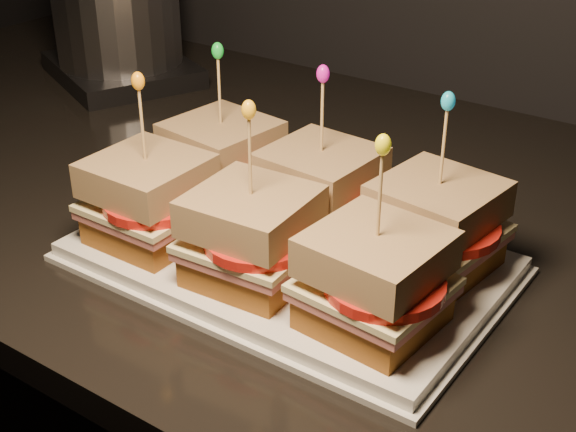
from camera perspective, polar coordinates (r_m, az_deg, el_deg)
The scene contains 45 objects.
platter at distance 0.76m, azimuth -0.00°, elevation -3.06°, with size 0.38×0.24×0.02m, color white.
platter_rim at distance 0.76m, azimuth -0.00°, elevation -3.45°, with size 0.40×0.25×0.01m, color white.
sandwich_0_bread_bot at distance 0.85m, azimuth -4.62°, elevation 2.28°, with size 0.10×0.10×0.03m, color brown.
sandwich_0_ham at distance 0.84m, azimuth -4.67°, elevation 3.33°, with size 0.10×0.10×0.01m, color #BA5F52.
sandwich_0_cheese at distance 0.84m, azimuth -4.69°, elevation 3.76°, with size 0.11×0.10×0.01m, color #F3E4A0.
sandwich_0_tomato at distance 0.82m, azimuth -4.32°, elevation 3.89°, with size 0.10×0.10×0.01m, color red.
sandwich_0_bread_top at distance 0.83m, azimuth -4.76°, elevation 5.55°, with size 0.10×0.10×0.03m, color #66330E.
sandwich_0_pick at distance 0.81m, azimuth -4.90°, elevation 8.58°, with size 0.00×0.00×0.09m, color tan.
sandwich_0_frill at distance 0.80m, azimuth -5.03°, elevation 11.63°, with size 0.01×0.01×0.02m, color green.
sandwich_1_bread_bot at distance 0.78m, azimuth 2.28°, elevation 0.03°, with size 0.10×0.10×0.03m, color brown.
sandwich_1_ham at distance 0.78m, azimuth 2.31°, elevation 1.15°, with size 0.10×0.10×0.01m, color #BA5F52.
sandwich_1_cheese at distance 0.77m, azimuth 2.32°, elevation 1.61°, with size 0.11×0.10×0.01m, color #F3E4A0.
sandwich_1_tomato at distance 0.76m, azimuth 2.84°, elevation 1.71°, with size 0.10×0.10×0.01m, color red.
sandwich_1_bread_top at distance 0.76m, azimuth 2.36°, elevation 3.52°, with size 0.10×0.10×0.03m, color #66330E.
sandwich_1_pick at distance 0.74m, azimuth 2.43°, elevation 6.78°, with size 0.00×0.00×0.09m, color tan.
sandwich_1_frill at distance 0.73m, azimuth 2.50°, elevation 10.07°, with size 0.01×0.01×0.02m, color #D113AE.
sandwich_2_bread_bot at distance 0.74m, azimuth 10.26°, elevation -2.56°, with size 0.10×0.10×0.03m, color brown.
sandwich_2_ham at distance 0.73m, azimuth 10.38°, elevation -1.40°, with size 0.10×0.10×0.01m, color #BA5F52.
sandwich_2_cheese at distance 0.72m, azimuth 10.43°, elevation -0.92°, with size 0.11×0.10×0.01m, color #F3E4A0.
sandwich_2_tomato at distance 0.71m, azimuth 11.14°, elevation -0.85°, with size 0.10×0.10×0.01m, color red.
sandwich_2_bread_top at distance 0.71m, azimuth 10.63°, elevation 1.09°, with size 0.10×0.10×0.03m, color #66330E.
sandwich_2_pick at distance 0.69m, azimuth 10.97°, elevation 4.52°, with size 0.00×0.00×0.09m, color tan.
sandwich_2_frill at distance 0.67m, azimuth 11.32°, elevation 8.01°, with size 0.01×0.01×0.02m, color #169FCA.
sandwich_3_bread_bot at distance 0.78m, azimuth -9.69°, elevation -0.66°, with size 0.10×0.10×0.03m, color brown.
sandwich_3_ham at distance 0.77m, azimuth -9.79°, elevation 0.46°, with size 0.10×0.10×0.01m, color #BA5F52.
sandwich_3_cheese at distance 0.77m, azimuth -9.83°, elevation 0.92°, with size 0.11×0.10×0.01m, color #F3E4A0.
sandwich_3_tomato at distance 0.75m, azimuth -9.53°, elevation 1.01°, with size 0.10×0.10×0.01m, color red.
sandwich_3_bread_top at distance 0.75m, azimuth -10.01°, elevation 2.84°, with size 0.10×0.10×0.03m, color #66330E.
sandwich_3_pick at distance 0.74m, azimuth -10.31°, elevation 6.11°, with size 0.00×0.00×0.09m, color tan.
sandwich_3_frill at distance 0.72m, azimuth -10.62°, elevation 9.42°, with size 0.01×0.01×0.02m, color orange.
sandwich_4_bread_bot at distance 0.71m, azimuth -2.54°, elevation -3.42°, with size 0.10×0.10×0.03m, color brown.
sandwich_4_ham at distance 0.70m, azimuth -2.57°, elevation -2.22°, with size 0.10×0.10×0.01m, color #BA5F52.
sandwich_4_cheese at distance 0.70m, azimuth -2.58°, elevation -1.73°, with size 0.11×0.10×0.01m, color #F3E4A0.
sandwich_4_tomato at distance 0.68m, azimuth -2.10°, elevation -1.68°, with size 0.10×0.10×0.01m, color red.
sandwich_4_bread_top at distance 0.68m, azimuth -2.63°, elevation 0.35°, with size 0.10×0.10×0.03m, color #66330E.
sandwich_4_pick at distance 0.66m, azimuth -2.72°, elevation 3.91°, with size 0.00×0.00×0.09m, color tan.
sandwich_4_frill at distance 0.64m, azimuth -2.81°, elevation 7.55°, with size 0.01×0.01×0.02m, color #F7AD18.
sandwich_5_bread_bot at distance 0.65m, azimuth 6.06°, elevation -6.65°, with size 0.10×0.10×0.03m, color brown.
sandwich_5_ham at distance 0.64m, azimuth 6.13°, elevation -5.39°, with size 0.10×0.10×0.01m, color #BA5F52.
sandwich_5_cheese at distance 0.64m, azimuth 6.17°, elevation -4.87°, with size 0.11×0.10×0.01m, color #F3E4A0.
sandwich_5_tomato at distance 0.63m, azimuth 6.89°, elevation -4.88°, with size 0.10×0.10×0.01m, color red.
sandwich_5_bread_top at distance 0.62m, azimuth 6.30°, elevation -2.68°, with size 0.10×0.10×0.03m, color #66330E.
sandwich_5_pick at distance 0.60m, azimuth 6.53°, elevation 1.12°, with size 0.00×0.00×0.09m, color tan.
sandwich_5_frill at distance 0.58m, azimuth 6.77°, elevation 5.05°, with size 0.01×0.01×0.02m, color yellow.
appliance_base at distance 1.28m, azimuth -11.69°, elevation 10.15°, with size 0.22×0.19×0.03m, color #262628.
Camera 1 is at (0.77, 0.96, 1.32)m, focal length 50.00 mm.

